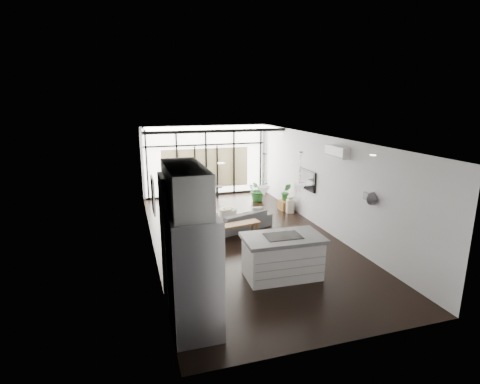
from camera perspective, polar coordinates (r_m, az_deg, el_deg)
floor at (r=10.74m, az=0.47°, el=-6.85°), size 5.00×10.00×0.00m
ceiling at (r=10.08m, az=0.51°, el=8.17°), size 5.00×10.00×0.00m
wall_left at (r=9.88m, az=-13.47°, el=-0.62°), size 0.02×10.00×2.80m
wall_right at (r=11.31m, az=12.66°, el=1.30°), size 0.02×10.00×2.80m
wall_back at (r=15.07m, az=-5.27°, el=4.78°), size 5.00×0.02×2.80m
wall_front at (r=6.00m, az=15.30°, el=-10.62°), size 5.00×0.02×2.80m
glazing at (r=14.95m, az=-5.18°, el=4.71°), size 5.00×0.20×2.80m
skylight at (r=13.93m, az=-4.54°, el=9.70°), size 4.70×1.90×0.06m
neighbour_building at (r=15.07m, az=-5.21°, el=3.62°), size 3.50×0.02×1.60m
island at (r=8.39m, az=6.48°, el=-9.74°), size 1.77×1.09×0.95m
cooktop at (r=8.20m, az=6.57°, el=-6.67°), size 0.80×0.55×0.01m
fridge at (r=6.35m, az=-6.96°, el=-12.45°), size 0.80×1.00×2.06m
appliance_column at (r=7.05m, az=-9.06°, el=-7.53°), size 0.66×0.69×2.55m
upper_cabinets at (r=6.31m, az=-8.30°, el=0.14°), size 0.62×1.75×0.86m
pendant_left at (r=7.61m, az=3.65°, el=0.16°), size 0.26×0.26×0.18m
pendant_right at (r=7.92m, az=9.07°, el=0.57°), size 0.26×0.26×0.18m
sofa at (r=11.26m, az=0.11°, el=-3.83°), size 1.98×1.14×0.74m
console_bench at (r=10.43m, az=-0.80°, el=-6.12°), size 1.51×0.61×0.47m
pouf at (r=11.94m, az=-1.82°, el=-3.55°), size 0.55×0.55×0.44m
crate at (r=13.33m, az=6.97°, el=-1.97°), size 0.47×0.47×0.33m
plant_tall at (r=14.29m, az=2.75°, el=-0.03°), size 0.98×1.05×0.69m
plant_crate at (r=13.25m, az=7.01°, el=-0.71°), size 0.53×0.70×0.28m
milk_can at (r=12.97m, az=7.66°, el=-1.91°), size 0.31×0.31×0.57m
bistro_set at (r=14.67m, az=-5.63°, el=0.23°), size 1.42×0.68×0.66m
tv at (r=12.17m, az=10.16°, el=1.85°), size 0.05×1.10×0.65m
ac_unit at (r=10.38m, az=14.57°, el=5.95°), size 0.22×0.90×0.30m
framed_art at (r=9.36m, az=-13.13°, el=-0.47°), size 0.04×0.70×0.90m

